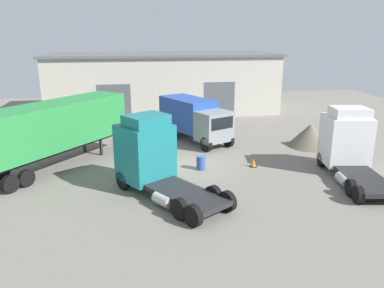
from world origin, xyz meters
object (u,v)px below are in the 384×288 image
tractor_unit_white (348,143)px  gravel_pile (310,135)px  traffic_cone (253,163)px  container_trailer_green (56,126)px  oil_drum (201,163)px  box_truck_grey (194,117)px  tractor_unit_teal (151,156)px

tractor_unit_white → gravel_pile: (0.48, 5.66, -1.02)m
traffic_cone → container_trailer_green: bearing=169.3°
tractor_unit_white → traffic_cone: 5.80m
container_trailer_green → traffic_cone: 12.72m
tractor_unit_white → container_trailer_green: bearing=85.8°
gravel_pile → oil_drum: gravel_pile is taller
container_trailer_green → traffic_cone: (12.28, -2.32, -2.35)m
oil_drum → container_trailer_green: bearing=165.9°
tractor_unit_white → oil_drum: bearing=86.1°
gravel_pile → oil_drum: size_ratio=3.73×
box_truck_grey → gravel_pile: size_ratio=2.19×
container_trailer_green → traffic_cone: container_trailer_green is taller
tractor_unit_teal → gravel_pile: bearing=-95.4°
gravel_pile → oil_drum: (-9.09, -3.61, -0.42)m
tractor_unit_teal → box_truck_grey: bearing=-55.4°
traffic_cone → oil_drum: bearing=178.4°
tractor_unit_white → box_truck_grey: 11.80m
box_truck_grey → gravel_pile: (8.36, -3.12, -1.01)m
tractor_unit_white → oil_drum: size_ratio=7.76×
tractor_unit_white → container_trailer_green: size_ratio=0.71×
box_truck_grey → traffic_cone: (2.67, -6.83, -1.61)m
oil_drum → traffic_cone: 3.40m
container_trailer_green → box_truck_grey: (9.61, 4.50, -0.74)m
gravel_pile → traffic_cone: gravel_pile is taller
box_truck_grey → tractor_unit_teal: (-3.98, -9.45, 0.07)m
gravel_pile → traffic_cone: (-5.69, -3.71, -0.60)m
tractor_unit_white → oil_drum: 8.96m
tractor_unit_white → gravel_pile: bearing=4.6°
oil_drum → traffic_cone: (3.40, -0.09, -0.19)m
tractor_unit_white → box_truck_grey: (-7.88, 8.78, -0.01)m
oil_drum → traffic_cone: bearing=-1.6°
tractor_unit_white → container_trailer_green: container_trailer_green is taller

